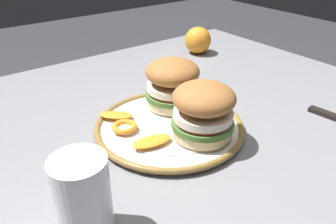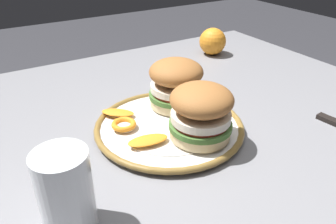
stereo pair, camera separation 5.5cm
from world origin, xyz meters
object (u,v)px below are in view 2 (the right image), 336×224
dining_table (171,170)px  drinking_glass (67,197)px  dinner_plate (168,126)px  sandwich_half_left (176,83)px  whole_orange (213,41)px  sandwich_half_right (201,111)px

dining_table → drinking_glass: (-0.24, -0.13, 0.15)m
dinner_plate → sandwich_half_left: 0.10m
drinking_glass → whole_orange: drinking_glass is taller
sandwich_half_left → drinking_glass: bearing=-146.1°
dining_table → drinking_glass: size_ratio=9.84×
whole_orange → drinking_glass: bearing=-142.5°
sandwich_half_left → sandwich_half_right: 0.13m
sandwich_half_left → whole_orange: size_ratio=1.63×
dinner_plate → whole_orange: bearing=41.5°
sandwich_half_right → drinking_glass: (-0.26, -0.07, -0.02)m
drinking_glass → whole_orange: bearing=37.5°
dining_table → dinner_plate: (-0.01, 0.00, 0.11)m
dining_table → whole_orange: whole_orange is taller
dinner_plate → sandwich_half_left: size_ratio=2.18×
sandwich_half_left → sandwich_half_right: (-0.03, -0.13, 0.00)m
dinner_plate → dining_table: bearing=-36.5°
dining_table → sandwich_half_right: size_ratio=9.72×
dinner_plate → sandwich_half_right: size_ratio=2.43×
sandwich_half_left → sandwich_half_right: same height
sandwich_half_right → whole_orange: sandwich_half_right is taller
sandwich_half_left → drinking_glass: same height
dining_table → sandwich_half_right: sandwich_half_right is taller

